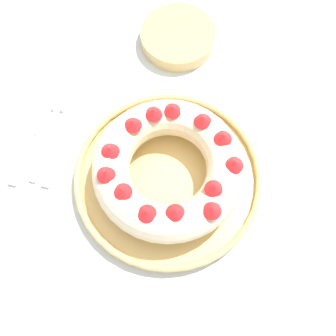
# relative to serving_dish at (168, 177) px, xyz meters

# --- Properties ---
(ground_plane) EXTENTS (8.00, 8.00, 0.00)m
(ground_plane) POSITION_rel_serving_dish_xyz_m (0.01, -0.02, -0.75)
(ground_plane) COLOR #4C4742
(dining_table) EXTENTS (1.19, 1.28, 0.73)m
(dining_table) POSITION_rel_serving_dish_xyz_m (0.01, -0.02, -0.10)
(dining_table) COLOR silver
(dining_table) RESTS_ON ground_plane
(serving_dish) EXTENTS (0.34, 0.34, 0.03)m
(serving_dish) POSITION_rel_serving_dish_xyz_m (0.00, 0.00, 0.00)
(serving_dish) COLOR tan
(serving_dish) RESTS_ON dining_table
(bundt_cake) EXTENTS (0.26, 0.26, 0.08)m
(bundt_cake) POSITION_rel_serving_dish_xyz_m (0.00, -0.00, 0.05)
(bundt_cake) COLOR beige
(bundt_cake) RESTS_ON serving_dish
(fork) EXTENTS (0.02, 0.21, 0.01)m
(fork) POSITION_rel_serving_dish_xyz_m (-0.24, 0.06, -0.01)
(fork) COLOR white
(fork) RESTS_ON dining_table
(serving_knife) EXTENTS (0.02, 0.23, 0.01)m
(serving_knife) POSITION_rel_serving_dish_xyz_m (-0.28, 0.03, -0.01)
(serving_knife) COLOR white
(serving_knife) RESTS_ON dining_table
(cake_knife) EXTENTS (0.02, 0.19, 0.01)m
(cake_knife) POSITION_rel_serving_dish_xyz_m (-0.22, 0.02, -0.01)
(cake_knife) COLOR white
(cake_knife) RESTS_ON dining_table
(side_bowl) EXTENTS (0.16, 0.16, 0.03)m
(side_bowl) POSITION_rel_serving_dish_xyz_m (-0.04, 0.31, 0.00)
(side_bowl) COLOR tan
(side_bowl) RESTS_ON dining_table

